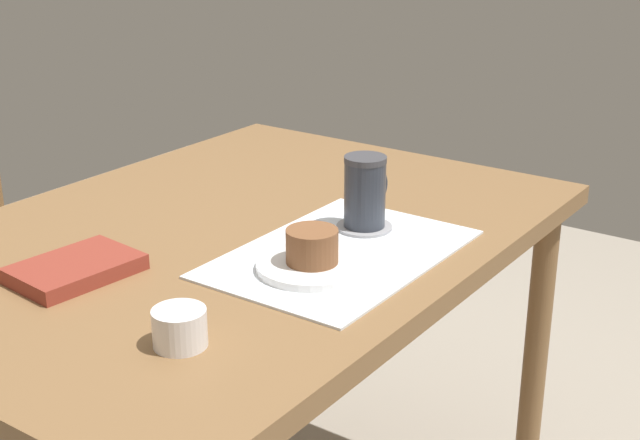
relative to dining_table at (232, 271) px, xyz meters
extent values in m
cylinder|color=brown|center=(0.53, -0.36, -0.30)|extent=(0.05, 0.05, 0.69)
cylinder|color=brown|center=(0.53, 0.36, -0.30)|extent=(0.05, 0.05, 0.69)
cube|color=brown|center=(0.00, 0.00, 0.06)|extent=(1.17, 0.83, 0.04)
cylinder|color=brown|center=(0.07, 0.48, -0.44)|extent=(0.04, 0.04, 0.42)
cylinder|color=brown|center=(0.12, 0.83, -0.44)|extent=(0.04, 0.04, 0.42)
cube|color=white|center=(0.02, -0.21, 0.08)|extent=(0.43, 0.29, 0.00)
cylinder|color=white|center=(-0.06, -0.22, 0.09)|extent=(0.17, 0.17, 0.01)
cylinder|color=brown|center=(-0.06, -0.22, 0.12)|extent=(0.08, 0.08, 0.05)
cylinder|color=#99999E|center=(0.13, -0.19, 0.08)|extent=(0.09, 0.09, 0.00)
cylinder|color=#2D333D|center=(0.13, -0.19, 0.14)|extent=(0.07, 0.07, 0.11)
cylinder|color=#3D3D42|center=(0.13, -0.19, 0.20)|extent=(0.07, 0.07, 0.01)
torus|color=#2D333D|center=(0.16, -0.19, 0.14)|extent=(0.06, 0.01, 0.06)
cylinder|color=white|center=(-0.35, -0.21, 0.10)|extent=(0.07, 0.07, 0.05)
cube|color=maroon|center=(-0.28, 0.06, 0.09)|extent=(0.19, 0.14, 0.02)
camera|label=1|loc=(-1.07, -0.94, 0.63)|focal=50.00mm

